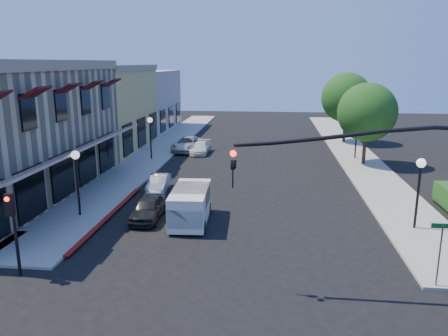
# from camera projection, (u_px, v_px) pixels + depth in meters

# --- Properties ---
(ground) EXTENTS (120.00, 120.00, 0.00)m
(ground) POSITION_uv_depth(u_px,v_px,m) (223.00, 309.00, 14.46)
(ground) COLOR black
(ground) RESTS_ON ground
(sidewalk_left) EXTENTS (3.50, 50.00, 0.12)m
(sidewalk_left) POSITION_uv_depth(u_px,v_px,m) (163.00, 148.00, 41.45)
(sidewalk_left) COLOR gray
(sidewalk_left) RESTS_ON ground
(sidewalk_right) EXTENTS (3.50, 50.00, 0.12)m
(sidewalk_right) POSITION_uv_depth(u_px,v_px,m) (352.00, 152.00, 39.61)
(sidewalk_right) COLOR gray
(sidewalk_right) RESTS_ON ground
(curb_red_strip) EXTENTS (0.25, 10.00, 0.06)m
(curb_red_strip) POSITION_uv_depth(u_px,v_px,m) (109.00, 218.00, 22.92)
(curb_red_strip) COLOR maroon
(curb_red_strip) RESTS_ON ground
(yellow_stucco_building) EXTENTS (10.00, 12.00, 7.60)m
(yellow_stucco_building) POSITION_uv_depth(u_px,v_px,m) (88.00, 109.00, 40.32)
(yellow_stucco_building) COLOR #DFBB64
(yellow_stucco_building) RESTS_ON ground
(pink_stucco_building) EXTENTS (10.00, 12.00, 7.00)m
(pink_stucco_building) POSITION_uv_depth(u_px,v_px,m) (129.00, 101.00, 51.98)
(pink_stucco_building) COLOR tan
(pink_stucco_building) RESTS_ON ground
(street_tree_a) EXTENTS (4.56, 4.56, 6.48)m
(street_tree_a) POSITION_uv_depth(u_px,v_px,m) (367.00, 112.00, 33.79)
(street_tree_a) COLOR #321F14
(street_tree_a) RESTS_ON ground
(street_tree_b) EXTENTS (4.94, 4.94, 7.02)m
(street_tree_b) POSITION_uv_depth(u_px,v_px,m) (346.00, 98.00, 43.37)
(street_tree_b) COLOR #321F14
(street_tree_b) RESTS_ON ground
(signal_mast_arm) EXTENTS (8.01, 0.39, 6.00)m
(signal_mast_arm) POSITION_uv_depth(u_px,v_px,m) (405.00, 183.00, 14.32)
(signal_mast_arm) COLOR black
(signal_mast_arm) RESTS_ON ground
(secondary_signal) EXTENTS (0.28, 0.42, 3.32)m
(secondary_signal) POSITION_uv_depth(u_px,v_px,m) (12.00, 219.00, 16.12)
(secondary_signal) COLOR black
(secondary_signal) RESTS_ON ground
(street_name_sign) EXTENTS (0.80, 0.06, 2.50)m
(street_name_sign) POSITION_uv_depth(u_px,v_px,m) (441.00, 245.00, 15.39)
(street_name_sign) COLOR #595B5E
(street_name_sign) RESTS_ON ground
(lamppost_left_near) EXTENTS (0.44, 0.44, 3.57)m
(lamppost_left_near) POSITION_uv_depth(u_px,v_px,m) (76.00, 167.00, 22.44)
(lamppost_left_near) COLOR black
(lamppost_left_near) RESTS_ON ground
(lamppost_left_far) EXTENTS (0.44, 0.44, 3.57)m
(lamppost_left_far) POSITION_uv_depth(u_px,v_px,m) (150.00, 127.00, 35.96)
(lamppost_left_far) COLOR black
(lamppost_left_far) RESTS_ON ground
(lamppost_right_near) EXTENTS (0.44, 0.44, 3.57)m
(lamppost_right_near) POSITION_uv_depth(u_px,v_px,m) (420.00, 176.00, 20.65)
(lamppost_right_near) COLOR black
(lamppost_right_near) RESTS_ON ground
(lamppost_right_far) EXTENTS (0.44, 0.44, 3.57)m
(lamppost_right_far) POSITION_uv_depth(u_px,v_px,m) (357.00, 127.00, 36.10)
(lamppost_right_far) COLOR black
(lamppost_right_far) RESTS_ON ground
(white_van) EXTENTS (1.94, 4.10, 1.78)m
(white_van) POSITION_uv_depth(u_px,v_px,m) (190.00, 203.00, 22.02)
(white_van) COLOR silver
(white_van) RESTS_ON ground
(parked_car_a) EXTENTS (1.52, 3.57, 1.20)m
(parked_car_a) POSITION_uv_depth(u_px,v_px,m) (148.00, 208.00, 22.63)
(parked_car_a) COLOR black
(parked_car_a) RESTS_ON ground
(parked_car_b) EXTENTS (1.38, 3.31, 1.07)m
(parked_car_b) POSITION_uv_depth(u_px,v_px,m) (159.00, 183.00, 27.48)
(parked_car_b) COLOR #B7BBBC
(parked_car_b) RESTS_ON ground
(parked_car_c) EXTENTS (1.56, 3.65, 1.05)m
(parked_car_c) POSITION_uv_depth(u_px,v_px,m) (201.00, 148.00, 38.99)
(parked_car_c) COLOR silver
(parked_car_c) RESTS_ON ground
(parked_car_d) EXTENTS (2.55, 4.84, 1.30)m
(parked_car_d) POSITION_uv_depth(u_px,v_px,m) (187.00, 144.00, 40.08)
(parked_car_d) COLOR #B6BABB
(parked_car_d) RESTS_ON ground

